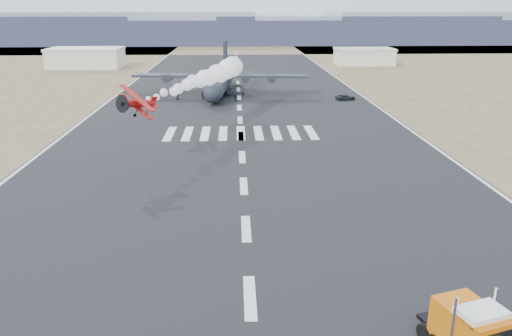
{
  "coord_description": "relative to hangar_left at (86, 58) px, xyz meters",
  "views": [
    {
      "loc": [
        -0.91,
        -32.22,
        20.69
      ],
      "look_at": [
        1.25,
        18.65,
        4.0
      ],
      "focal_mm": 35.0,
      "sensor_mm": 36.0,
      "label": 1
    }
  ],
  "objects": [
    {
      "name": "smoke_trail",
      "position": [
        48.35,
        -83.52,
        5.33
      ],
      "size": [
        13.88,
        35.57,
        4.07
      ],
      "rotation": [
        0.0,
        0.0,
        -0.33
      ],
      "color": "white"
    },
    {
      "name": "crew_d",
      "position": [
        51.25,
        -65.05,
        -2.6
      ],
      "size": [
        1.05,
        0.76,
        1.62
      ],
      "primitive_type": "imported",
      "rotation": [
        0.0,
        0.0,
        2.83
      ],
      "color": "black",
      "rests_on": "ground"
    },
    {
      "name": "crew_g",
      "position": [
        44.41,
        -62.63,
        -2.53
      ],
      "size": [
        0.81,
        0.77,
        1.75
      ],
      "primitive_type": "imported",
      "rotation": [
        0.0,
        0.0,
        5.77
      ],
      "color": "black",
      "rests_on": "ground"
    },
    {
      "name": "crew_e",
      "position": [
        37.96,
        -63.28,
        -2.57
      ],
      "size": [
        0.9,
        0.96,
        1.68
      ],
      "primitive_type": "imported",
      "rotation": [
        0.0,
        0.0,
        0.92
      ],
      "color": "black",
      "rests_on": "ground"
    },
    {
      "name": "ground",
      "position": [
        52.0,
        -145.0,
        -3.41
      ],
      "size": [
        500.0,
        500.0,
        0.0
      ],
      "primitive_type": "plane",
      "color": "black",
      "rests_on": "ground"
    },
    {
      "name": "ridge_seg_d",
      "position": [
        52.0,
        115.0,
        3.09
      ],
      "size": [
        150.0,
        50.0,
        13.0
      ],
      "primitive_type": "cube",
      "color": "gray",
      "rests_on": "ground"
    },
    {
      "name": "scrub_far",
      "position": [
        52.0,
        85.0,
        -3.41
      ],
      "size": [
        500.0,
        80.0,
        0.0
      ],
      "primitive_type": "cube",
      "color": "brown",
      "rests_on": "ground"
    },
    {
      "name": "ridge_seg_c",
      "position": [
        -13.0,
        115.0,
        5.09
      ],
      "size": [
        150.0,
        50.0,
        17.0
      ],
      "primitive_type": "cube",
      "color": "gray",
      "rests_on": "ground"
    },
    {
      "name": "ridge_seg_b",
      "position": [
        -78.0,
        115.0,
        4.09
      ],
      "size": [
        150.0,
        50.0,
        15.0
      ],
      "primitive_type": "cube",
      "color": "gray",
      "rests_on": "ground"
    },
    {
      "name": "transport_aircraft",
      "position": [
        47.71,
        -55.36,
        -0.31
      ],
      "size": [
        41.65,
        34.24,
        12.01
      ],
      "rotation": [
        0.0,
        0.0,
        -0.09
      ],
      "color": "black",
      "rests_on": "ground"
    },
    {
      "name": "support_vehicle",
      "position": [
        76.34,
        -64.99,
        -2.78
      ],
      "size": [
        4.86,
        2.94,
        1.26
      ],
      "primitive_type": "imported",
      "rotation": [
        0.0,
        0.0,
        1.77
      ],
      "color": "black",
      "rests_on": "ground"
    },
    {
      "name": "crew_f",
      "position": [
        44.93,
        -62.21,
        -2.48
      ],
      "size": [
        1.57,
        1.64,
        1.85
      ],
      "primitive_type": "imported",
      "rotation": [
        0.0,
        0.0,
        3.97
      ],
      "color": "black",
      "rests_on": "ground"
    },
    {
      "name": "aerobatic_biplane",
      "position": [
        38.39,
        -112.3,
        5.05
      ],
      "size": [
        5.86,
        6.06,
        4.23
      ],
      "rotation": [
        0.0,
        0.47,
        -0.33
      ],
      "color": "#B1150B"
    },
    {
      "name": "crew_a",
      "position": [
        47.58,
        -62.18,
        -2.6
      ],
      "size": [
        0.75,
        0.71,
        1.62
      ],
      "primitive_type": "imported",
      "rotation": [
        0.0,
        0.0,
        0.49
      ],
      "color": "black",
      "rests_on": "ground"
    },
    {
      "name": "runway_markings",
      "position": [
        52.0,
        -85.0,
        -3.4
      ],
      "size": [
        60.0,
        260.0,
        0.01
      ],
      "primitive_type": null,
      "color": "silver",
      "rests_on": "ground"
    },
    {
      "name": "crew_h",
      "position": [
        43.66,
        -63.34,
        -2.5
      ],
      "size": [
        1.02,
        1.0,
        1.81
      ],
      "primitive_type": "imported",
      "rotation": [
        0.0,
        0.0,
        3.89
      ],
      "color": "black",
      "rests_on": "ground"
    },
    {
      "name": "hangar_left",
      "position": [
        0.0,
        0.0,
        0.0
      ],
      "size": [
        24.5,
        14.5,
        6.7
      ],
      "color": "beige",
      "rests_on": "ground"
    },
    {
      "name": "crew_c",
      "position": [
        48.19,
        -62.78,
        -2.52
      ],
      "size": [
        1.26,
        0.93,
        1.77
      ],
      "primitive_type": "imported",
      "rotation": [
        0.0,
        0.0,
        2.75
      ],
      "color": "black",
      "rests_on": "ground"
    },
    {
      "name": "crew_b",
      "position": [
        52.95,
        -61.88,
        -2.63
      ],
      "size": [
        0.87,
        0.68,
        1.56
      ],
      "primitive_type": "imported",
      "rotation": [
        0.0,
        0.0,
        2.84
      ],
      "color": "black",
      "rests_on": "ground"
    },
    {
      "name": "ridge_seg_e",
      "position": [
        117.0,
        115.0,
        4.09
      ],
      "size": [
        150.0,
        50.0,
        15.0
      ],
      "primitive_type": "cube",
      "color": "gray",
      "rests_on": "ground"
    },
    {
      "name": "ridge_seg_f",
      "position": [
        182.0,
        115.0,
        5.09
      ],
      "size": [
        150.0,
        50.0,
        17.0
      ],
      "primitive_type": "cube",
      "color": "gray",
      "rests_on": "ground"
    },
    {
      "name": "hangar_right",
      "position": [
        98.0,
        5.0,
        -0.4
      ],
      "size": [
        20.5,
        12.5,
        5.9
      ],
      "color": "beige",
      "rests_on": "ground"
    }
  ]
}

